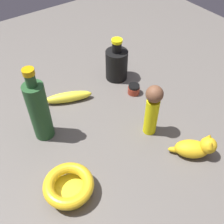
% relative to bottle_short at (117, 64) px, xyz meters
% --- Properties ---
extents(ground, '(2.00, 2.00, 0.00)m').
position_rel_bottle_short_xyz_m(ground, '(0.18, 0.22, -0.07)').
color(ground, '#5B5651').
extents(bottle_short, '(0.09, 0.09, 0.18)m').
position_rel_bottle_short_xyz_m(bottle_short, '(0.00, 0.00, 0.00)').
color(bottle_short, black).
rests_on(bottle_short, ground).
extents(nail_polish_jar, '(0.05, 0.05, 0.04)m').
position_rel_bottle_short_xyz_m(nail_polish_jar, '(0.00, 0.12, -0.05)').
color(nail_polish_jar, maroon).
rests_on(nail_polish_jar, ground).
extents(cat_figurine, '(0.12, 0.12, 0.08)m').
position_rel_bottle_short_xyz_m(cat_figurine, '(0.03, 0.47, -0.03)').
color(cat_figurine, gold).
rests_on(cat_figurine, ground).
extents(banana, '(0.18, 0.10, 0.04)m').
position_rel_bottle_short_xyz_m(banana, '(0.24, 0.01, -0.05)').
color(banana, yellow).
rests_on(banana, ground).
extents(bowl, '(0.14, 0.14, 0.06)m').
position_rel_bottle_short_xyz_m(bowl, '(0.42, 0.35, -0.03)').
color(bowl, yellow).
rests_on(bowl, ground).
extents(person_figure_adult, '(0.05, 0.05, 0.20)m').
position_rel_bottle_short_xyz_m(person_figure_adult, '(0.08, 0.31, 0.04)').
color(person_figure_adult, yellow).
rests_on(person_figure_adult, ground).
extents(bottle_tall, '(0.06, 0.06, 0.27)m').
position_rel_bottle_short_xyz_m(bottle_tall, '(0.38, 0.11, 0.05)').
color(bottle_tall, '#214B25').
rests_on(bottle_tall, ground).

